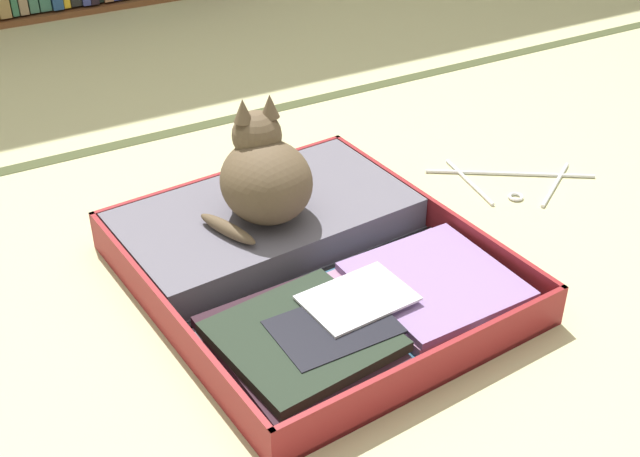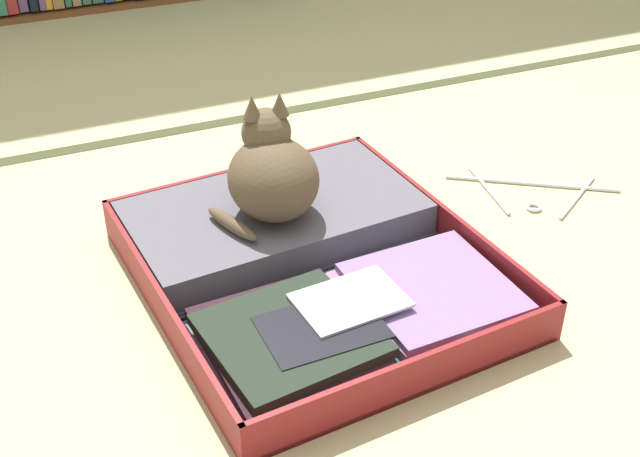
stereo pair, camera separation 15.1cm
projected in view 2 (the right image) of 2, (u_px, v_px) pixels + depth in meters
name	position (u px, v px, depth m)	size (l,w,h in m)	color
ground_plane	(291.00, 310.00, 1.82)	(10.00, 10.00, 0.00)	#C0BD89
tatami_border	(179.00, 130.00, 2.54)	(4.80, 0.05, 0.00)	#3E4526
open_suitcase	(304.00, 258.00, 1.90)	(0.79, 0.89, 0.10)	maroon
black_cat	(271.00, 173.00, 1.91)	(0.27, 0.25, 0.28)	brown
clothes_hanger	(532.00, 191.00, 2.23)	(0.40, 0.33, 0.01)	silver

